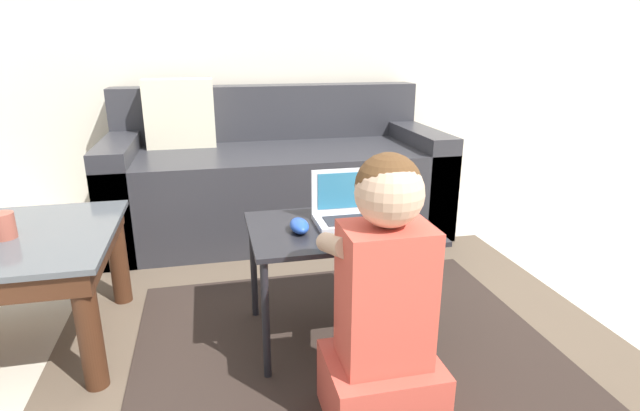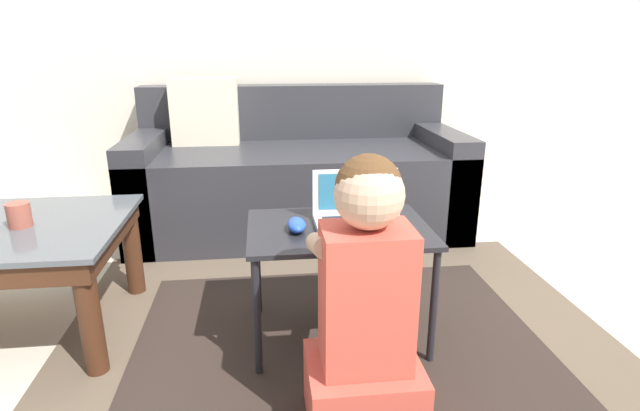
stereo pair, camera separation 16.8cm
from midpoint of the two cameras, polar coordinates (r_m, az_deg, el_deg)
The scene contains 8 objects.
ground_plane at distance 1.78m, azimuth -3.82°, elevation -16.04°, with size 16.00×16.00×0.00m, color beige.
area_rug at distance 1.67m, azimuth 1.10°, elevation -18.43°, with size 1.95×2.00×0.01m.
couch at distance 2.79m, azimuth -6.87°, elevation 3.09°, with size 1.75×0.80×0.82m.
laptop_desk at distance 1.68m, azimuth -0.61°, elevation -3.87°, with size 0.60×0.43×0.42m.
laptop at distance 1.69m, azimuth 1.50°, elevation -0.89°, with size 0.30×0.16×0.17m.
computer_mouse at distance 1.61m, azimuth -5.37°, elevation -2.37°, with size 0.06×0.11×0.04m.
person_seated at distance 1.31m, azimuth 3.59°, elevation -11.91°, with size 0.30×0.35×0.76m.
cup_on_table at distance 1.90m, azimuth -34.74°, elevation -1.97°, with size 0.07×0.07×0.08m.
Camera 1 is at (-0.30, -1.45, 1.00)m, focal length 28.00 mm.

